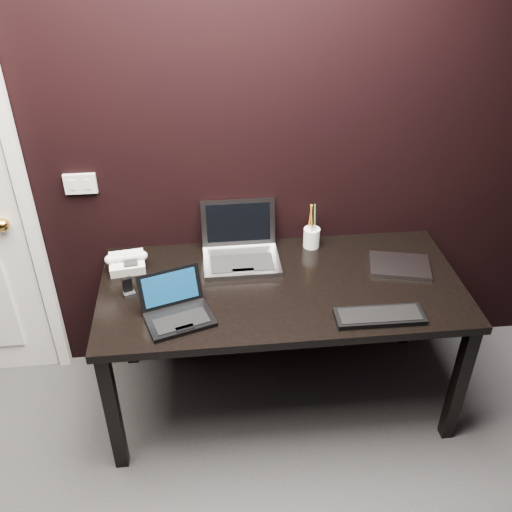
{
  "coord_description": "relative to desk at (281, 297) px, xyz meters",
  "views": [
    {
      "loc": [
        -0.05,
        -0.72,
        2.34
      ],
      "look_at": [
        0.17,
        1.35,
        0.94
      ],
      "focal_mm": 40.0,
      "sensor_mm": 36.0,
      "label": 1
    }
  ],
  "objects": [
    {
      "name": "wall_back",
      "position": [
        -0.3,
        0.4,
        0.64
      ],
      "size": [
        4.0,
        0.0,
        4.0
      ],
      "primitive_type": "plane",
      "rotation": [
        1.57,
        0.0,
        0.0
      ],
      "color": "black",
      "rests_on": "ground"
    },
    {
      "name": "wall_switch",
      "position": [
        -0.92,
        0.39,
        0.46
      ],
      "size": [
        0.15,
        0.02,
        0.1
      ],
      "color": "silver",
      "rests_on": "wall_back"
    },
    {
      "name": "pen_cup",
      "position": [
        0.2,
        0.31,
        0.13
      ],
      "size": [
        0.1,
        0.1,
        0.24
      ],
      "color": "white",
      "rests_on": "desk"
    },
    {
      "name": "netbook",
      "position": [
        -0.48,
        -0.19,
        0.11
      ],
      "size": [
        0.34,
        0.32,
        0.18
      ],
      "color": "black",
      "rests_on": "desk"
    },
    {
      "name": "silver_laptop",
      "position": [
        -0.17,
        0.23,
        0.13
      ],
      "size": [
        0.37,
        0.34,
        0.26
      ],
      "color": "gray",
      "rests_on": "desk"
    },
    {
      "name": "ext_keyboard",
      "position": [
        0.39,
        -0.29,
        0.09
      ],
      "size": [
        0.39,
        0.14,
        0.02
      ],
      "color": "black",
      "rests_on": "desk"
    },
    {
      "name": "mobile_phone",
      "position": [
        -0.71,
        -0.0,
        0.11
      ],
      "size": [
        0.06,
        0.06,
        0.09
      ],
      "color": "black",
      "rests_on": "desk"
    },
    {
      "name": "closed_laptop",
      "position": [
        0.6,
        0.08,
        0.09
      ],
      "size": [
        0.33,
        0.27,
        0.02
      ],
      "color": "#95969A",
      "rests_on": "desk"
    },
    {
      "name": "desk_phone",
      "position": [
        -0.73,
        0.21,
        0.11
      ],
      "size": [
        0.21,
        0.17,
        0.1
      ],
      "color": "silver",
      "rests_on": "desk"
    },
    {
      "name": "desk",
      "position": [
        0.0,
        0.0,
        0.0
      ],
      "size": [
        1.7,
        0.8,
        0.74
      ],
      "color": "black",
      "rests_on": "ground"
    }
  ]
}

